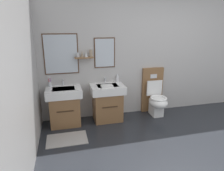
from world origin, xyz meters
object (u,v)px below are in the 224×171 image
at_px(vanity_sink_left, 65,105).
at_px(soap_dispenser, 117,79).
at_px(folded_hand_towel, 107,86).
at_px(vanity_sink_right, 107,101).
at_px(toothbrush_cup, 50,84).
at_px(toilet, 155,97).

distance_m(vanity_sink_left, soap_dispenser, 1.20).
xyz_separation_m(soap_dispenser, folded_hand_towel, (-0.30, -0.34, -0.05)).
relative_size(vanity_sink_right, toothbrush_cup, 3.64).
bearing_deg(soap_dispenser, toilet, -11.89).
height_order(vanity_sink_left, toothbrush_cup, toothbrush_cup).
bearing_deg(toothbrush_cup, vanity_sink_left, -35.16).
bearing_deg(vanity_sink_right, toothbrush_cup, 170.83).
height_order(vanity_sink_right, folded_hand_towel, folded_hand_towel).
distance_m(vanity_sink_left, toothbrush_cup, 0.51).
distance_m(vanity_sink_right, folded_hand_towel, 0.40).
relative_size(toilet, soap_dispenser, 5.96).
relative_size(vanity_sink_left, toothbrush_cup, 3.64).
bearing_deg(vanity_sink_left, soap_dispenser, 9.61).
distance_m(toilet, toothbrush_cup, 2.22).
bearing_deg(soap_dispenser, folded_hand_towel, -131.21).
bearing_deg(vanity_sink_right, toilet, 0.89).
xyz_separation_m(vanity_sink_right, toilet, (1.07, 0.02, -0.02)).
distance_m(soap_dispenser, folded_hand_towel, 0.46).
relative_size(toothbrush_cup, soap_dispenser, 1.21).
distance_m(vanity_sink_right, soap_dispenser, 0.53).
bearing_deg(folded_hand_towel, vanity_sink_left, 169.03).
xyz_separation_m(vanity_sink_left, toilet, (1.92, 0.02, -0.02)).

